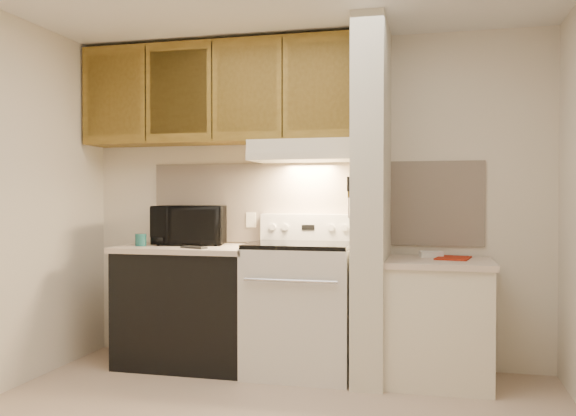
% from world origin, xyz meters
% --- Properties ---
extents(wall_back, '(3.60, 2.50, 0.02)m').
position_xyz_m(wall_back, '(0.00, 1.50, 1.25)').
color(wall_back, silver).
rests_on(wall_back, floor).
extents(backsplash, '(2.60, 0.02, 0.63)m').
position_xyz_m(backsplash, '(0.00, 1.49, 1.24)').
color(backsplash, '#FFE6CD').
rests_on(backsplash, wall_back).
extents(range_body, '(0.76, 0.65, 0.92)m').
position_xyz_m(range_body, '(0.00, 1.16, 0.46)').
color(range_body, silver).
rests_on(range_body, floor).
extents(oven_window, '(0.50, 0.01, 0.30)m').
position_xyz_m(oven_window, '(0.00, 0.84, 0.50)').
color(oven_window, black).
rests_on(oven_window, range_body).
extents(oven_handle, '(0.65, 0.02, 0.02)m').
position_xyz_m(oven_handle, '(0.00, 0.80, 0.72)').
color(oven_handle, silver).
rests_on(oven_handle, range_body).
extents(cooktop, '(0.74, 0.64, 0.03)m').
position_xyz_m(cooktop, '(0.00, 1.16, 0.94)').
color(cooktop, black).
rests_on(cooktop, range_body).
extents(range_backguard, '(0.76, 0.08, 0.20)m').
position_xyz_m(range_backguard, '(0.00, 1.44, 1.05)').
color(range_backguard, silver).
rests_on(range_backguard, range_body).
extents(range_display, '(0.10, 0.01, 0.04)m').
position_xyz_m(range_display, '(0.00, 1.40, 1.05)').
color(range_display, black).
rests_on(range_display, range_backguard).
extents(range_knob_left_outer, '(0.05, 0.02, 0.05)m').
position_xyz_m(range_knob_left_outer, '(-0.28, 1.40, 1.05)').
color(range_knob_left_outer, silver).
rests_on(range_knob_left_outer, range_backguard).
extents(range_knob_left_inner, '(0.05, 0.02, 0.05)m').
position_xyz_m(range_knob_left_inner, '(-0.18, 1.40, 1.05)').
color(range_knob_left_inner, silver).
rests_on(range_knob_left_inner, range_backguard).
extents(range_knob_right_inner, '(0.05, 0.02, 0.05)m').
position_xyz_m(range_knob_right_inner, '(0.18, 1.40, 1.05)').
color(range_knob_right_inner, silver).
rests_on(range_knob_right_inner, range_backguard).
extents(range_knob_right_outer, '(0.05, 0.02, 0.05)m').
position_xyz_m(range_knob_right_outer, '(0.28, 1.40, 1.05)').
color(range_knob_right_outer, silver).
rests_on(range_knob_right_outer, range_backguard).
extents(dishwasher_front, '(1.00, 0.63, 0.87)m').
position_xyz_m(dishwasher_front, '(-0.88, 1.17, 0.43)').
color(dishwasher_front, black).
rests_on(dishwasher_front, floor).
extents(left_countertop, '(1.04, 0.67, 0.04)m').
position_xyz_m(left_countertop, '(-0.88, 1.17, 0.89)').
color(left_countertop, beige).
rests_on(left_countertop, dishwasher_front).
extents(spoon_rest, '(0.22, 0.14, 0.01)m').
position_xyz_m(spoon_rest, '(-0.76, 0.97, 0.92)').
color(spoon_rest, black).
rests_on(spoon_rest, left_countertop).
extents(teal_jar, '(0.10, 0.10, 0.09)m').
position_xyz_m(teal_jar, '(-1.23, 1.06, 0.96)').
color(teal_jar, '#1F6460').
rests_on(teal_jar, left_countertop).
extents(outlet, '(0.08, 0.01, 0.12)m').
position_xyz_m(outlet, '(-0.48, 1.48, 1.10)').
color(outlet, '#ECE4CA').
rests_on(outlet, backsplash).
extents(microwave, '(0.61, 0.48, 0.30)m').
position_xyz_m(microwave, '(-0.93, 1.31, 1.06)').
color(microwave, black).
rests_on(microwave, left_countertop).
extents(partition_pillar, '(0.22, 0.70, 2.50)m').
position_xyz_m(partition_pillar, '(0.51, 1.15, 1.25)').
color(partition_pillar, beige).
rests_on(partition_pillar, floor).
extents(pillar_trim, '(0.01, 0.70, 0.04)m').
position_xyz_m(pillar_trim, '(0.39, 1.15, 1.30)').
color(pillar_trim, olive).
rests_on(pillar_trim, partition_pillar).
extents(knife_strip, '(0.02, 0.42, 0.04)m').
position_xyz_m(knife_strip, '(0.39, 1.10, 1.32)').
color(knife_strip, black).
rests_on(knife_strip, partition_pillar).
extents(knife_blade_a, '(0.01, 0.03, 0.16)m').
position_xyz_m(knife_blade_a, '(0.38, 0.95, 1.22)').
color(knife_blade_a, silver).
rests_on(knife_blade_a, knife_strip).
extents(knife_handle_a, '(0.02, 0.02, 0.10)m').
position_xyz_m(knife_handle_a, '(0.38, 0.93, 1.37)').
color(knife_handle_a, black).
rests_on(knife_handle_a, knife_strip).
extents(knife_blade_b, '(0.01, 0.04, 0.18)m').
position_xyz_m(knife_blade_b, '(0.38, 1.01, 1.21)').
color(knife_blade_b, silver).
rests_on(knife_blade_b, knife_strip).
extents(knife_handle_b, '(0.02, 0.02, 0.10)m').
position_xyz_m(knife_handle_b, '(0.38, 1.02, 1.37)').
color(knife_handle_b, black).
rests_on(knife_handle_b, knife_strip).
extents(knife_blade_c, '(0.01, 0.04, 0.20)m').
position_xyz_m(knife_blade_c, '(0.38, 1.10, 1.20)').
color(knife_blade_c, silver).
rests_on(knife_blade_c, knife_strip).
extents(knife_handle_c, '(0.02, 0.02, 0.10)m').
position_xyz_m(knife_handle_c, '(0.38, 1.10, 1.37)').
color(knife_handle_c, black).
rests_on(knife_handle_c, knife_strip).
extents(knife_blade_d, '(0.01, 0.04, 0.16)m').
position_xyz_m(knife_blade_d, '(0.38, 1.19, 1.22)').
color(knife_blade_d, silver).
rests_on(knife_blade_d, knife_strip).
extents(knife_handle_d, '(0.02, 0.02, 0.10)m').
position_xyz_m(knife_handle_d, '(0.38, 1.18, 1.37)').
color(knife_handle_d, black).
rests_on(knife_handle_d, knife_strip).
extents(knife_blade_e, '(0.01, 0.04, 0.18)m').
position_xyz_m(knife_blade_e, '(0.38, 1.26, 1.21)').
color(knife_blade_e, silver).
rests_on(knife_blade_e, knife_strip).
extents(knife_handle_e, '(0.02, 0.02, 0.10)m').
position_xyz_m(knife_handle_e, '(0.38, 1.27, 1.37)').
color(knife_handle_e, black).
rests_on(knife_handle_e, knife_strip).
extents(oven_mitt, '(0.03, 0.10, 0.24)m').
position_xyz_m(oven_mitt, '(0.38, 1.32, 1.20)').
color(oven_mitt, slate).
rests_on(oven_mitt, partition_pillar).
extents(right_cab_base, '(0.70, 0.60, 0.81)m').
position_xyz_m(right_cab_base, '(0.97, 1.15, 0.40)').
color(right_cab_base, '#ECE4CA').
rests_on(right_cab_base, floor).
extents(right_countertop, '(0.74, 0.64, 0.04)m').
position_xyz_m(right_countertop, '(0.97, 1.15, 0.83)').
color(right_countertop, beige).
rests_on(right_countertop, right_cab_base).
extents(red_folder, '(0.27, 0.33, 0.01)m').
position_xyz_m(red_folder, '(1.07, 1.25, 0.85)').
color(red_folder, '#A2220E').
rests_on(red_folder, right_countertop).
extents(white_box, '(0.18, 0.14, 0.04)m').
position_xyz_m(white_box, '(0.92, 1.33, 0.87)').
color(white_box, white).
rests_on(white_box, right_countertop).
extents(range_hood, '(0.78, 0.44, 0.15)m').
position_xyz_m(range_hood, '(0.00, 1.28, 1.62)').
color(range_hood, '#ECE4CA').
rests_on(range_hood, upper_cabinets).
extents(hood_lip, '(0.78, 0.04, 0.06)m').
position_xyz_m(hood_lip, '(0.00, 1.07, 1.58)').
color(hood_lip, '#ECE4CA').
rests_on(hood_lip, range_hood).
extents(upper_cabinets, '(2.18, 0.33, 0.77)m').
position_xyz_m(upper_cabinets, '(-0.69, 1.32, 2.08)').
color(upper_cabinets, olive).
rests_on(upper_cabinets, wall_back).
extents(cab_door_a, '(0.46, 0.01, 0.63)m').
position_xyz_m(cab_door_a, '(-1.51, 1.17, 2.08)').
color(cab_door_a, olive).
rests_on(cab_door_a, upper_cabinets).
extents(cab_gap_a, '(0.01, 0.01, 0.73)m').
position_xyz_m(cab_gap_a, '(-1.23, 1.16, 2.08)').
color(cab_gap_a, black).
rests_on(cab_gap_a, upper_cabinets).
extents(cab_door_b, '(0.46, 0.01, 0.63)m').
position_xyz_m(cab_door_b, '(-0.96, 1.17, 2.08)').
color(cab_door_b, olive).
rests_on(cab_door_b, upper_cabinets).
extents(cab_gap_b, '(0.01, 0.01, 0.73)m').
position_xyz_m(cab_gap_b, '(-0.69, 1.16, 2.08)').
color(cab_gap_b, black).
rests_on(cab_gap_b, upper_cabinets).
extents(cab_door_c, '(0.46, 0.01, 0.63)m').
position_xyz_m(cab_door_c, '(-0.42, 1.17, 2.08)').
color(cab_door_c, olive).
rests_on(cab_door_c, upper_cabinets).
extents(cab_gap_c, '(0.01, 0.01, 0.73)m').
position_xyz_m(cab_gap_c, '(-0.14, 1.16, 2.08)').
color(cab_gap_c, black).
rests_on(cab_gap_c, upper_cabinets).
extents(cab_door_d, '(0.46, 0.01, 0.63)m').
position_xyz_m(cab_door_d, '(0.13, 1.17, 2.08)').
color(cab_door_d, olive).
rests_on(cab_door_d, upper_cabinets).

